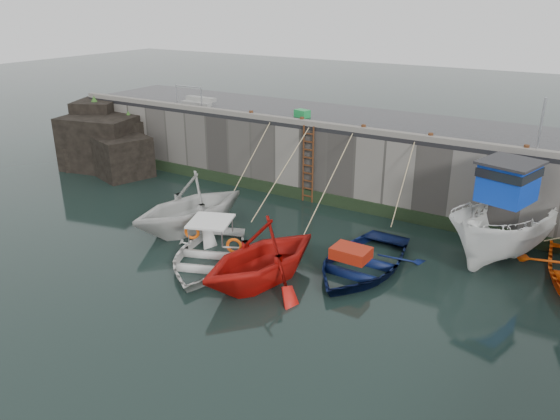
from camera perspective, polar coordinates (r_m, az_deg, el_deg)
The scene contains 23 objects.
ground at distance 14.51m, azimuth -9.62°, elevation -12.29°, with size 120.00×120.00×0.00m, color black.
quay_back at distance 23.81m, azimuth 10.20°, elevation 5.25°, with size 30.00×5.00×3.00m, color slate.
road_back at distance 23.43m, azimuth 10.46°, elevation 8.96°, with size 30.00×5.00×0.16m, color black.
kerb_back at distance 21.27m, azimuth 8.10°, elevation 8.36°, with size 30.00×0.30×0.20m, color slate.
algae_back at distance 21.97m, azimuth 7.49°, elevation 0.60°, with size 30.00×0.08×0.50m, color black.
rock_outcrop at distance 28.59m, azimuth -17.56°, elevation 6.79°, with size 5.85×4.24×3.41m.
ladder at distance 22.34m, azimuth 2.94°, elevation 4.74°, with size 0.51×0.08×3.20m.
boat_near_white at distance 20.37m, azimuth -9.27°, elevation -1.97°, with size 4.00×4.64×2.44m, color silver.
boat_near_white_rope at distance 23.06m, azimuth -3.32°, elevation 1.10°, with size 0.04×3.54×3.10m, color tan, non-canonical shape.
boat_near_blue at distance 17.84m, azimuth -7.57°, elevation -5.38°, with size 3.22×4.51×0.93m, color silver.
boat_near_blue_rope at distance 21.24m, azimuth 0.19°, elevation -0.68°, with size 0.04×4.92×3.10m, color tan, non-canonical shape.
boat_near_blacktrim at distance 16.55m, azimuth -1.94°, elevation -7.44°, with size 3.76×4.36×2.30m, color red.
boat_near_blacktrim_rope at distance 20.20m, azimuth 5.40°, elevation -1.98°, with size 0.04×5.05×3.10m, color tan, non-canonical shape.
boat_near_navy at distance 17.47m, azimuth 8.45°, elevation -6.04°, with size 3.38×4.74×0.98m, color #0A153F.
boat_near_navy_rope at distance 20.44m, azimuth 12.40°, elevation -2.12°, with size 0.04×3.27×3.10m, color tan, non-canonical shape.
boat_far_white at distance 19.32m, azimuth 22.73°, elevation -1.51°, with size 3.81×6.53×5.37m.
fish_crate at distance 23.76m, azimuth 2.33°, elevation 10.05°, with size 0.62×0.42×0.31m, color green.
railing at distance 26.75m, azimuth -8.55°, elevation 11.21°, with size 1.60×1.05×1.00m.
bollard_a at distance 23.74m, azimuth -3.03°, elevation 9.98°, with size 0.18×0.18×0.28m, color #3F1E0F.
bollard_b at distance 22.44m, azimuth 2.31°, elevation 9.33°, with size 0.18×0.18×0.28m, color #3F1E0F.
bollard_c at distance 21.27m, azimuth 8.71°, elevation 8.43°, with size 0.18×0.18×0.28m, color #3F1E0F.
bollard_d at distance 20.43m, azimuth 15.46°, elevation 7.38°, with size 0.18×0.18×0.28m, color #3F1E0F.
bollard_e at distance 19.81m, azimuth 24.33°, elevation 5.82°, with size 0.18×0.18×0.28m, color #3F1E0F.
Camera 1 is at (8.27, -8.87, 7.97)m, focal length 35.00 mm.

